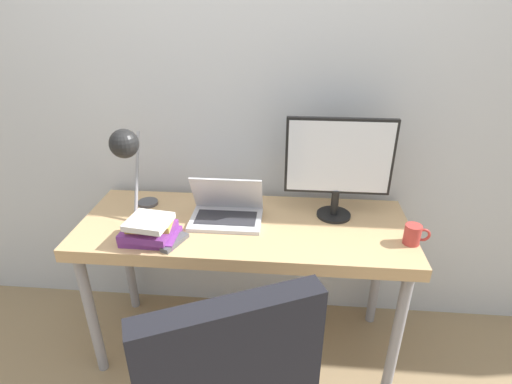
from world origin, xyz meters
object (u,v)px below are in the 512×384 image
object	(u,v)px
book_stack	(150,229)
mug	(413,234)
laptop	(226,211)
monitor	(339,162)
desk_lamp	(127,150)

from	to	relation	value
book_stack	mug	size ratio (longest dim) A/B	2.13
laptop	monitor	world-z (taller)	monitor
mug	monitor	bearing A→B (deg)	145.69
laptop	desk_lamp	bearing A→B (deg)	-174.48
monitor	laptop	bearing A→B (deg)	-171.08
mug	book_stack	bearing A→B (deg)	-176.71
desk_lamp	book_stack	xyz separation A→B (m)	(0.12, -0.16, -0.30)
laptop	book_stack	distance (m)	0.36
laptop	monitor	distance (m)	0.57
mug	desk_lamp	bearing A→B (deg)	175.71
laptop	mug	bearing A→B (deg)	-9.27
desk_lamp	book_stack	distance (m)	0.36
laptop	book_stack	xyz separation A→B (m)	(-0.30, -0.20, 0.00)
laptop	monitor	size ratio (longest dim) A/B	0.69
desk_lamp	mug	distance (m)	1.29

